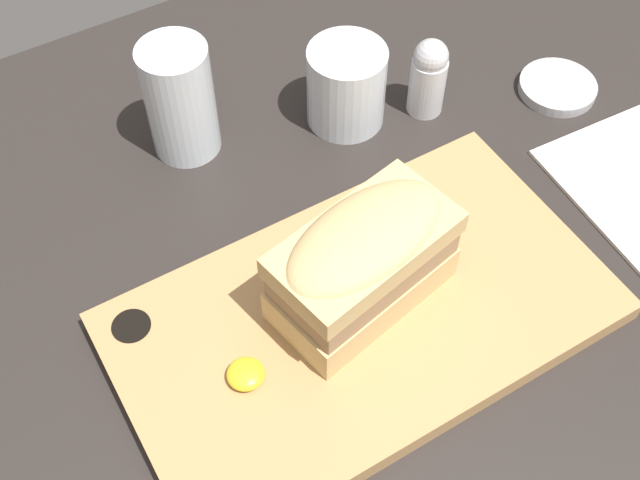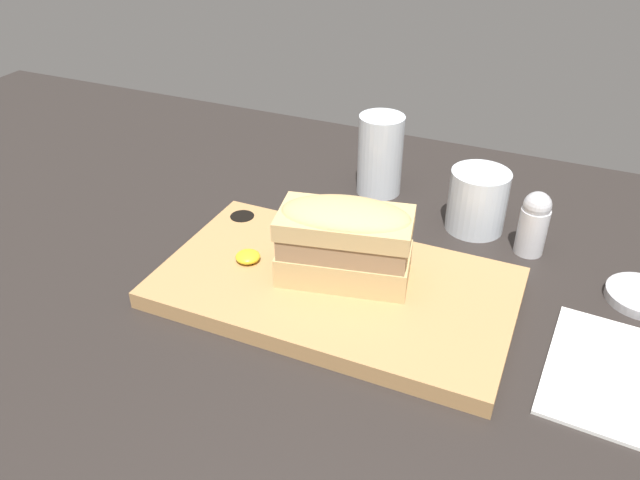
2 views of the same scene
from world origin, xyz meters
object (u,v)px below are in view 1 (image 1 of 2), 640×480
object	(u,v)px
water_glass	(181,106)
salt_shaker	(428,76)
sandwich	(364,260)
wine_glass	(346,89)
serving_board	(361,316)
condiment_dish	(557,87)

from	to	relation	value
water_glass	salt_shaker	bearing A→B (deg)	-18.72
sandwich	wine_glass	distance (cm)	21.80
sandwich	wine_glass	world-z (taller)	sandwich
serving_board	wine_glass	distance (cm)	22.99
wine_glass	salt_shaker	distance (cm)	7.75
sandwich	condiment_dish	xyz separation A→B (cm)	(30.16, 11.27, -6.32)
condiment_dish	serving_board	bearing A→B (deg)	-158.10
sandwich	water_glass	distance (cm)	23.82
sandwich	salt_shaker	size ratio (longest dim) A/B	1.87
sandwich	condiment_dish	size ratio (longest dim) A/B	2.00
salt_shaker	sandwich	bearing A→B (deg)	-137.58
water_glass	condiment_dish	world-z (taller)	water_glass
salt_shaker	condiment_dish	size ratio (longest dim) A/B	1.07
serving_board	salt_shaker	size ratio (longest dim) A/B	4.71
serving_board	wine_glass	bearing A→B (deg)	61.20
serving_board	sandwich	size ratio (longest dim) A/B	2.52
wine_glass	salt_shaker	xyz separation A→B (cm)	(7.19, -2.86, 0.47)
water_glass	salt_shaker	world-z (taller)	water_glass
wine_glass	salt_shaker	world-z (taller)	salt_shaker
salt_shaker	condiment_dish	world-z (taller)	salt_shaker
wine_glass	sandwich	bearing A→B (deg)	-118.73
serving_board	condiment_dish	size ratio (longest dim) A/B	5.02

